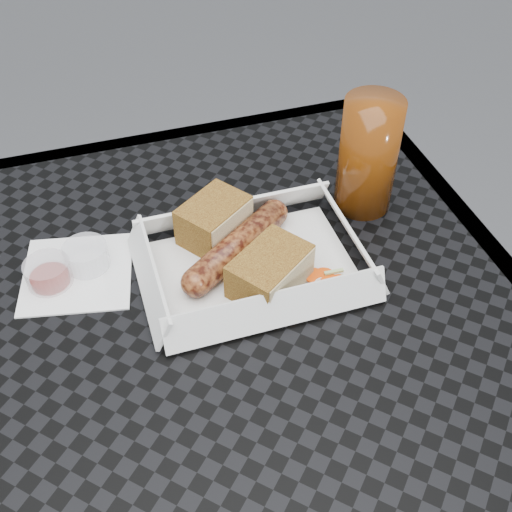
{
  "coord_description": "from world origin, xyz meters",
  "views": [
    {
      "loc": [
        -0.04,
        -0.39,
        1.27
      ],
      "look_at": [
        0.11,
        0.08,
        0.78
      ],
      "focal_mm": 45.0,
      "sensor_mm": 36.0,
      "label": 1
    }
  ],
  "objects_px": {
    "food_tray": "(253,268)",
    "bratwurst": "(237,246)",
    "patio_table": "(184,398)",
    "drink_glass": "(368,155)"
  },
  "relations": [
    {
      "from": "food_tray",
      "to": "bratwurst",
      "type": "bearing_deg",
      "value": 120.14
    },
    {
      "from": "patio_table",
      "to": "drink_glass",
      "type": "xyz_separation_m",
      "value": [
        0.27,
        0.16,
        0.15
      ]
    },
    {
      "from": "patio_table",
      "to": "drink_glass",
      "type": "relative_size",
      "value": 5.46
    },
    {
      "from": "drink_glass",
      "to": "patio_table",
      "type": "bearing_deg",
      "value": -149.29
    },
    {
      "from": "bratwurst",
      "to": "drink_glass",
      "type": "bearing_deg",
      "value": 15.29
    },
    {
      "from": "bratwurst",
      "to": "drink_glass",
      "type": "distance_m",
      "value": 0.19
    },
    {
      "from": "bratwurst",
      "to": "food_tray",
      "type": "bearing_deg",
      "value": -59.86
    },
    {
      "from": "patio_table",
      "to": "bratwurst",
      "type": "height_order",
      "value": "bratwurst"
    },
    {
      "from": "bratwurst",
      "to": "drink_glass",
      "type": "xyz_separation_m",
      "value": [
        0.18,
        0.05,
        0.05
      ]
    },
    {
      "from": "bratwurst",
      "to": "drink_glass",
      "type": "relative_size",
      "value": 1.02
    }
  ]
}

